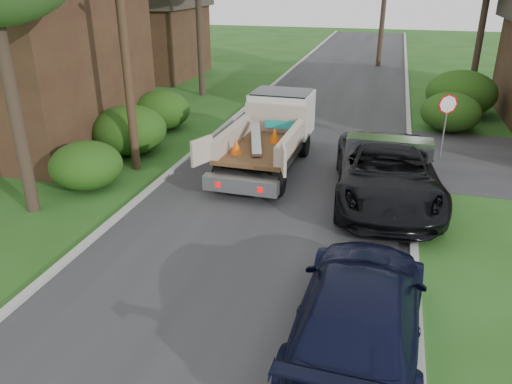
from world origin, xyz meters
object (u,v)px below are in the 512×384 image
object	(u,v)px
utility_pole	(122,18)
flatbed_truck	(274,127)
house_left_near	(1,35)
stop_sign	(447,113)
house_left_far	(144,30)
navy_suv	(360,310)
black_pickup	(386,172)

from	to	relation	value
utility_pole	flatbed_truck	bearing A→B (deg)	24.49
utility_pole	house_left_near	xyz separation A→B (m)	(-6.52, 2.02, -0.89)
stop_sign	flatbed_truck	world-z (taller)	stop_sign
utility_pole	house_left_far	size ratio (longest dim) A/B	1.32
house_left_far	navy_suv	xyz separation A→B (m)	(16.47, -24.50, -2.24)
utility_pole	flatbed_truck	size ratio (longest dim) A/B	1.57
stop_sign	house_left_near	distance (m)	17.50
flatbed_truck	navy_suv	distance (m)	10.33
utility_pole	house_left_far	world-z (taller)	utility_pole
stop_sign	flatbed_truck	xyz separation A→B (m)	(-6.09, -1.93, -0.48)
flatbed_truck	stop_sign	bearing A→B (deg)	19.23
house_left_near	navy_suv	distance (m)	18.06
black_pickup	flatbed_truck	bearing A→B (deg)	142.75
utility_pole	house_left_far	bearing A→B (deg)	115.23
black_pickup	navy_suv	bearing A→B (deg)	-97.72
stop_sign	navy_suv	bearing A→B (deg)	-100.98
house_left_near	navy_suv	xyz separation A→B (m)	(14.97, -9.50, -3.46)
navy_suv	stop_sign	bearing A→B (deg)	-98.83
flatbed_truck	utility_pole	bearing A→B (deg)	-153.85
house_left_near	house_left_far	world-z (taller)	house_left_near
stop_sign	house_left_near	size ratio (longest dim) A/B	0.26
house_left_far	black_pickup	size ratio (longest dim) A/B	1.15
utility_pole	house_left_near	world-z (taller)	utility_pole
stop_sign	house_left_far	distance (m)	22.81
stop_sign	black_pickup	size ratio (longest dim) A/B	0.38
black_pickup	house_left_near	bearing A→B (deg)	165.26
utility_pole	navy_suv	world-z (taller)	utility_pole
stop_sign	house_left_near	xyz separation A→B (m)	(-17.20, -2.00, 2.50)
flatbed_truck	navy_suv	xyz separation A→B (m)	(3.86, -9.57, -0.49)
flatbed_truck	house_left_far	bearing A→B (deg)	131.84
house_left_near	flatbed_truck	bearing A→B (deg)	0.36
stop_sign	black_pickup	distance (m)	4.98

